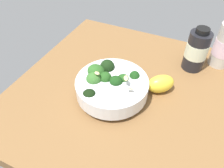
{
  "coord_description": "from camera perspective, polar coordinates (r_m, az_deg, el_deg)",
  "views": [
    {
      "loc": [
        37.45,
        12.72,
        39.46
      ],
      "look_at": [
        3.83,
        -2.71,
        4.0
      ],
      "focal_mm": 35.08,
      "sensor_mm": 36.0,
      "label": 1
    }
  ],
  "objects": [
    {
      "name": "ground_plane",
      "position": [
        0.57,
        4.07,
        -2.68
      ],
      "size": [
        56.33,
        56.33,
        3.94
      ],
      "primitive_type": "cube",
      "color": "brown"
    },
    {
      "name": "bowl_of_broccoli",
      "position": [
        0.52,
        -0.36,
        -0.26
      ],
      "size": [
        17.15,
        17.15,
        8.18
      ],
      "color": "white",
      "rests_on": "ground_plane"
    },
    {
      "name": "lemon_wedge",
      "position": [
        0.55,
        12.54,
        0.05
      ],
      "size": [
        7.62,
        7.96,
        4.62
      ],
      "primitive_type": "ellipsoid",
      "rotation": [
        0.0,
        0.0,
        5.41
      ],
      "color": "yellow",
      "rests_on": "ground_plane"
    },
    {
      "name": "bottle_tall",
      "position": [
        0.63,
        21.17,
        8.22
      ],
      "size": [
        5.8,
        5.8,
        12.25
      ],
      "color": "black",
      "rests_on": "ground_plane"
    }
  ]
}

